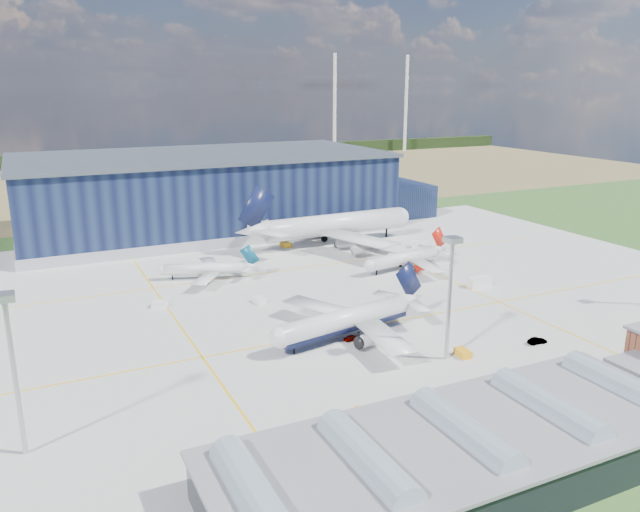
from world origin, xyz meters
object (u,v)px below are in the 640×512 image
(gse_cart_b, at_px, (160,304))
(car_a, at_px, (352,338))
(airliner_regional, at_px, (204,263))
(car_b, at_px, (537,341))
(light_mast_west, at_px, (11,349))
(gse_van_b, at_px, (420,245))
(gse_tug_b, at_px, (363,415))
(airliner_red, at_px, (404,252))
(airliner_widebody, at_px, (336,213))
(gse_cart_a, at_px, (259,300))
(light_mast_center, at_px, (451,279))
(hangar, at_px, (212,195))
(gse_van_a, at_px, (479,282))
(gse_tug_c, at_px, (286,245))
(gse_tug_a, at_px, (463,353))
(airliner_navy, at_px, (345,309))

(gse_cart_b, bearing_deg, car_a, -113.92)
(airliner_regional, height_order, car_b, airliner_regional)
(light_mast_west, bearing_deg, gse_van_b, 31.87)
(light_mast_west, bearing_deg, gse_tug_b, -14.72)
(airliner_red, xyz_separation_m, gse_cart_b, (-65.90, -1.46, -4.21))
(gse_van_b, height_order, car_b, gse_van_b)
(airliner_widebody, height_order, gse_cart_a, airliner_widebody)
(light_mast_west, bearing_deg, airliner_red, 28.81)
(gse_cart_a, xyz_separation_m, car_a, (8.79, -28.45, -0.10))
(gse_tug_b, height_order, gse_cart_b, gse_cart_b)
(light_mast_west, xyz_separation_m, gse_van_b, (111.96, 69.61, -14.39))
(light_mast_west, xyz_separation_m, light_mast_center, (70.00, 0.00, 0.00))
(hangar, relative_size, airliner_red, 4.79)
(hangar, bearing_deg, car_b, -77.85)
(gse_van_a, xyz_separation_m, car_b, (-13.12, -32.98, -0.66))
(airliner_red, distance_m, car_a, 51.75)
(airliner_widebody, bearing_deg, light_mast_center, -105.73)
(light_mast_center, xyz_separation_m, gse_van_b, (41.96, 69.61, -14.39))
(car_a, distance_m, car_b, 35.76)
(hangar, distance_m, airliner_regional, 61.59)
(gse_tug_b, xyz_separation_m, car_a, (12.87, 27.01, -0.12))
(airliner_widebody, height_order, gse_tug_c, airliner_widebody)
(hangar, bearing_deg, gse_cart_b, -114.70)
(hangar, distance_m, gse_tug_c, 39.88)
(airliner_red, bearing_deg, light_mast_center, 55.03)
(gse_cart_b, bearing_deg, airliner_widebody, -35.11)
(car_b, bearing_deg, light_mast_west, 92.92)
(gse_cart_a, bearing_deg, gse_tug_a, -71.73)
(gse_tug_a, bearing_deg, airliner_regional, 120.26)
(gse_tug_b, distance_m, car_b, 45.46)
(airliner_navy, xyz_separation_m, car_a, (0.88, -1.44, -5.71))
(light_mast_west, distance_m, gse_tug_a, 74.92)
(airliner_widebody, distance_m, gse_tug_a, 87.70)
(airliner_widebody, xyz_separation_m, car_b, (-0.82, -87.00, -9.24))
(gse_tug_a, bearing_deg, gse_van_b, 67.50)
(car_a, bearing_deg, gse_van_b, -48.34)
(gse_cart_a, bearing_deg, gse_van_b, 12.87)
(gse_tug_a, height_order, gse_cart_b, gse_cart_b)
(gse_tug_b, distance_m, gse_van_a, 71.77)
(gse_tug_c, xyz_separation_m, car_a, (-16.53, -73.49, -0.20))
(gse_cart_a, bearing_deg, airliner_red, 0.86)
(airliner_widebody, xyz_separation_m, airliner_regional, (-47.35, -18.25, -5.56))
(light_mast_center, relative_size, gse_tug_c, 6.37)
(airliner_regional, xyz_separation_m, gse_tug_b, (2.19, -78.78, -3.61))
(car_b, bearing_deg, gse_cart_b, 53.67)
(airliner_widebody, height_order, gse_tug_b, airliner_widebody)
(light_mast_center, xyz_separation_m, gse_van_a, (33.24, 30.98, -14.13))
(gse_cart_a, xyz_separation_m, gse_van_b, (62.10, 26.18, 0.35))
(airliner_widebody, relative_size, gse_tug_b, 18.44)
(gse_van_a, xyz_separation_m, gse_van_b, (8.72, 38.63, -0.26))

